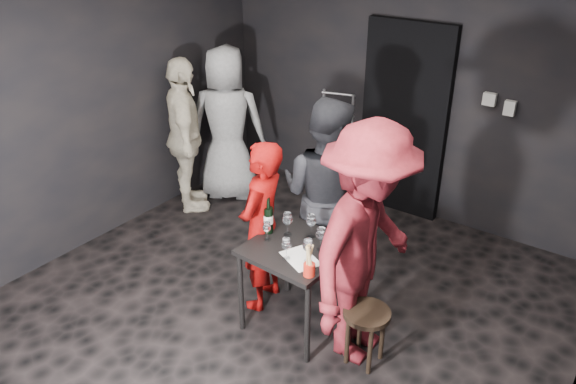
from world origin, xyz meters
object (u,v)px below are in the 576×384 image
Objects in this scene: man_maroon at (368,217)px; bystander_grey at (227,110)px; woman_black at (326,179)px; server_red at (262,227)px; stool at (366,321)px; wine_bottle at (268,219)px; hand_truck at (333,178)px; breadstick_cup at (309,261)px; bystander_cream at (184,125)px; tasting_table at (297,257)px.

man_maroon is 2.91m from bystander_grey.
bystander_grey is (-1.79, 0.76, 0.05)m from woman_black.
bystander_grey is (-1.57, 1.36, 0.31)m from server_red.
stool is 1.10m from wine_bottle.
wine_bottle is (0.67, -2.11, 0.64)m from hand_truck.
woman_black is at bearing 148.59° from server_red.
wine_bottle reaches higher than breadstick_cup.
man_maroon reaches higher than breadstick_cup.
woman_black is at bearing 48.20° from man_maroon.
wine_bottle is (-0.13, -0.64, -0.14)m from woman_black.
man_maroon is at bearing 45.57° from breadstick_cup.
bystander_cream is (-1.97, 0.26, -0.01)m from woman_black.
bystander_grey is at bearing 143.07° from breadstick_cup.
server_red is 0.74× the size of woman_black.
hand_truck is 0.53× the size of man_maroon.
server_red is 5.57× the size of breadstick_cup.
bystander_grey is at bearing -68.93° from bystander_cream.
breadstick_cup is (0.46, -0.94, -0.14)m from woman_black.
tasting_table is 0.79m from woman_black.
breadstick_cup is (0.69, -0.34, 0.12)m from server_red.
stool is 3.05m from bystander_cream.
hand_truck reaches higher than wine_bottle.
wine_bottle is at bearing 174.17° from stool.
bystander_grey is at bearing 139.95° from wine_bottle.
server_red is at bearing 86.43° from man_maroon.
bystander_cream reaches higher than tasting_table.
breadstick_cup is (-0.29, -0.29, -0.32)m from man_maroon.
hand_truck is at bearing -93.85° from bystander_cream.
breadstick_cup is (0.60, -0.30, 0.00)m from wine_bottle.
bystander_grey is 6.74× the size of wine_bottle.
tasting_table is 0.50× the size of server_red.
hand_truck is 2.40m from tasting_table.
man_maroon is (0.57, 0.03, 0.54)m from tasting_table.
breadstick_cup is at bearing -42.23° from tasting_table.
tasting_table is at bearing 68.75° from server_red.
tasting_table is 0.32× the size of man_maroon.
hand_truck is 1.68× the size of tasting_table.
hand_truck is at bearing -65.88° from woman_black.
woman_black is at bearing -147.24° from bystander_cream.
bystander_cream is at bearing 70.41° from man_maroon.
woman_black is at bearing 116.31° from breadstick_cup.
tasting_table is 2.37m from bystander_cream.
hand_truck is 1.85m from bystander_cream.
tasting_table is at bearing -7.44° from wine_bottle.
woman_black is 0.85× the size of man_maroon.
woman_black is at bearing -77.27° from hand_truck.
woman_black is 0.67m from wine_bottle.
man_maroon is at bearing 134.64° from stool.
breadstick_cup is at bearing -152.23° from stool.
tasting_table is 2.38× the size of wine_bottle.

